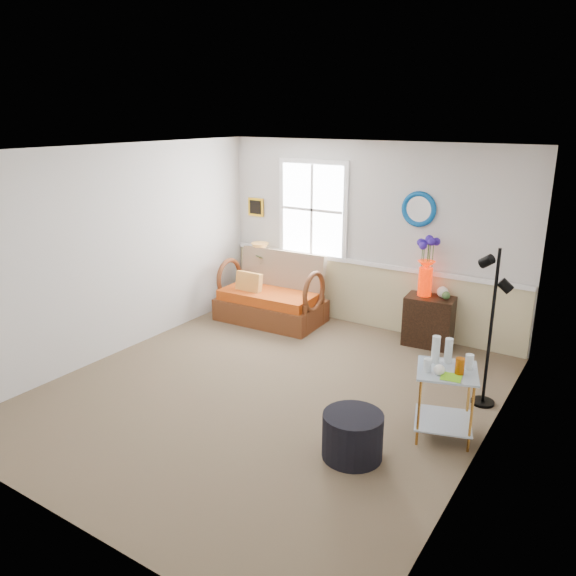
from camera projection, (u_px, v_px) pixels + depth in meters
The scene contains 19 objects.
floor at pixel (268, 392), 6.18m from camera, with size 4.50×5.00×0.01m, color brown.
ceiling at pixel (265, 150), 5.41m from camera, with size 4.50×5.00×0.01m, color white.
walls at pixel (266, 279), 5.80m from camera, with size 4.51×5.01×2.60m.
wainscot at pixel (366, 295), 8.04m from camera, with size 4.46×0.02×0.90m, color #C9BD8A.
chair_rail at pixel (367, 263), 7.89m from camera, with size 4.46×0.04×0.06m, color white.
window at pixel (312, 210), 8.16m from camera, with size 1.14×0.06×1.44m, color white, non-canonical shape.
picture at pixel (256, 207), 8.71m from camera, with size 0.28×0.03×0.28m, color gold.
mirror at pixel (419, 209), 7.29m from camera, with size 0.47×0.47×0.07m, color #055EA9.
loveseat at pixel (271, 289), 8.19m from camera, with size 1.51×0.86×0.99m, color brown, non-canonical shape.
throw_pillow at pixel (249, 286), 8.19m from camera, with size 0.41×0.10×0.41m, color orange, non-canonical shape.
lamp_stand at pixel (259, 290), 8.85m from camera, with size 0.31×0.31×0.55m, color black, non-canonical shape.
table_lamp at pixel (260, 258), 8.68m from camera, with size 0.27×0.27×0.49m, color #BD7E36, non-canonical shape.
potted_plant at pixel (263, 267), 8.64m from camera, with size 0.30×0.33×0.26m, color #436735.
cabinet at pixel (429, 321), 7.37m from camera, with size 0.62×0.40×0.66m, color black, non-canonical shape.
flower_vase at pixel (426, 267), 7.23m from camera, with size 0.23×0.23×0.78m, color red, non-canonical shape.
side_table at pixel (444, 403), 5.26m from camera, with size 0.54×0.54×0.68m, color #BD7E2F, non-canonical shape.
tabletop_items at pixel (449, 356), 5.12m from camera, with size 0.44×0.44×0.27m, color silver, non-canonical shape.
floor_lamp at pixel (491, 329), 5.70m from camera, with size 0.24×0.24×1.69m, color black, non-canonical shape.
ottoman at pixel (353, 436), 4.97m from camera, with size 0.54×0.54×0.42m, color black.
Camera 1 is at (3.20, -4.55, 2.93)m, focal length 35.00 mm.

